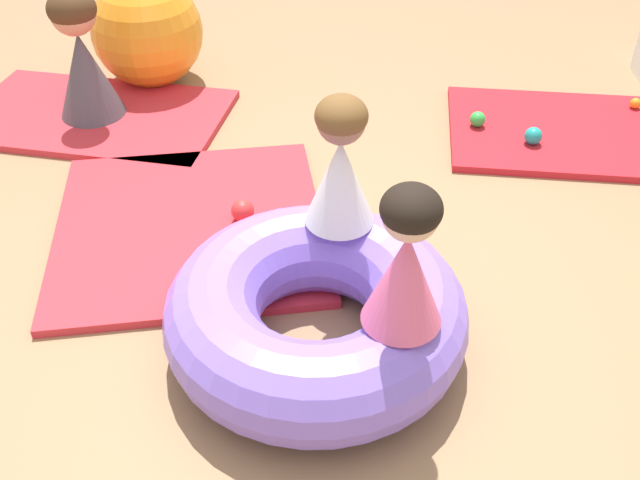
# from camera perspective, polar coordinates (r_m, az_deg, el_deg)

# --- Properties ---
(ground_plane) EXTENTS (8.00, 8.00, 0.00)m
(ground_plane) POSITION_cam_1_polar(r_m,az_deg,el_deg) (2.84, -1.55, -7.27)
(ground_plane) COLOR #93704C
(gym_mat_far_left) EXTENTS (1.45, 1.47, 0.04)m
(gym_mat_far_left) POSITION_cam_1_polar(r_m,az_deg,el_deg) (3.37, -10.25, 1.12)
(gym_mat_far_left) COLOR red
(gym_mat_far_left) RESTS_ON ground
(gym_mat_near_right) EXTENTS (1.64, 0.96, 0.04)m
(gym_mat_near_right) POSITION_cam_1_polar(r_m,az_deg,el_deg) (4.30, 21.09, 7.82)
(gym_mat_near_right) COLOR red
(gym_mat_near_right) RESTS_ON ground
(gym_mat_center_rear) EXTENTS (1.56, 1.04, 0.04)m
(gym_mat_center_rear) POSITION_cam_1_polar(r_m,az_deg,el_deg) (4.39, -17.38, 9.34)
(gym_mat_center_rear) COLOR red
(gym_mat_center_rear) RESTS_ON ground
(inflatable_cushion) EXTENTS (1.12, 1.12, 0.35)m
(inflatable_cushion) POSITION_cam_1_polar(r_m,az_deg,el_deg) (2.66, -0.33, -5.81)
(inflatable_cushion) COLOR #8466E0
(inflatable_cushion) RESTS_ON ground
(child_in_pink) EXTENTS (0.34, 0.34, 0.52)m
(child_in_pink) POSITION_cam_1_polar(r_m,az_deg,el_deg) (2.23, 6.86, -1.57)
(child_in_pink) COLOR #E5608E
(child_in_pink) RESTS_ON inflatable_cushion
(child_in_white) EXTENTS (0.31, 0.31, 0.53)m
(child_in_white) POSITION_cam_1_polar(r_m,az_deg,el_deg) (2.66, 1.63, 6.07)
(child_in_white) COLOR white
(child_in_white) RESTS_ON inflatable_cushion
(adult_seated) EXTENTS (0.51, 0.51, 0.71)m
(adult_seated) POSITION_cam_1_polar(r_m,az_deg,el_deg) (4.23, -18.33, 13.64)
(adult_seated) COLOR #4C4751
(adult_seated) RESTS_ON gym_mat_center_rear
(play_ball_teal) EXTENTS (0.09, 0.09, 0.09)m
(play_ball_teal) POSITION_cam_1_polar(r_m,az_deg,el_deg) (4.03, 16.53, 7.91)
(play_ball_teal) COLOR teal
(play_ball_teal) RESTS_ON gym_mat_near_right
(play_ball_orange) EXTENTS (0.06, 0.06, 0.06)m
(play_ball_orange) POSITION_cam_1_polar(r_m,az_deg,el_deg) (4.60, 23.70, 9.89)
(play_ball_orange) COLOR orange
(play_ball_orange) RESTS_ON gym_mat_near_right
(play_ball_green) EXTENTS (0.09, 0.09, 0.09)m
(play_ball_green) POSITION_cam_1_polar(r_m,az_deg,el_deg) (4.13, 12.37, 9.32)
(play_ball_green) COLOR green
(play_ball_green) RESTS_ON gym_mat_near_right
(play_ball_red) EXTENTS (0.11, 0.11, 0.11)m
(play_ball_red) POSITION_cam_1_polar(r_m,az_deg,el_deg) (3.31, -6.15, 2.33)
(play_ball_red) COLOR red
(play_ball_red) RESTS_ON gym_mat_far_left
(exercise_ball_large) EXTENTS (0.66, 0.66, 0.66)m
(exercise_ball_large) POSITION_cam_1_polar(r_m,az_deg,el_deg) (4.61, -13.52, 15.78)
(exercise_ball_large) COLOR orange
(exercise_ball_large) RESTS_ON ground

